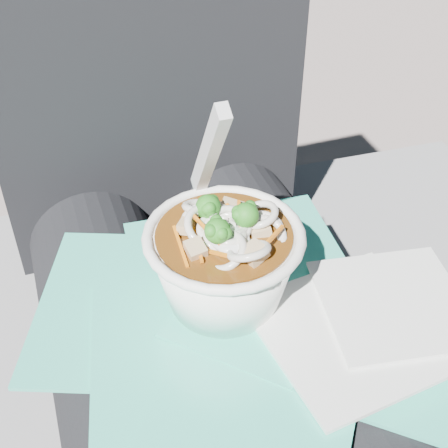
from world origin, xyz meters
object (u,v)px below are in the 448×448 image
object	(u,v)px
stone_ledge	(191,423)
person_body	(197,288)
plastic_bag	(241,326)
udon_bowl	(224,256)
lap	(227,372)

from	to	relation	value
stone_ledge	person_body	world-z (taller)	person_body
person_body	plastic_bag	xyz separation A→B (m)	(0.01, -0.11, 0.05)
stone_ledge	udon_bowl	bearing A→B (deg)	-88.93
lap	plastic_bag	xyz separation A→B (m)	(0.01, -0.01, 0.08)
lap	person_body	xyz separation A→B (m)	(0.00, 0.09, 0.02)
stone_ledge	plastic_bag	bearing A→B (deg)	-87.37
person_body	plastic_bag	size ratio (longest dim) A/B	2.51
udon_bowl	plastic_bag	bearing A→B (deg)	-79.90
plastic_bag	lap	bearing A→B (deg)	117.86
stone_ledge	plastic_bag	size ratio (longest dim) A/B	2.50
lap	udon_bowl	xyz separation A→B (m)	(0.00, 0.01, 0.14)
lap	plastic_bag	distance (m)	0.08
lap	person_body	size ratio (longest dim) A/B	0.48
person_body	stone_ledge	bearing A→B (deg)	90.00
lap	plastic_bag	size ratio (longest dim) A/B	1.20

